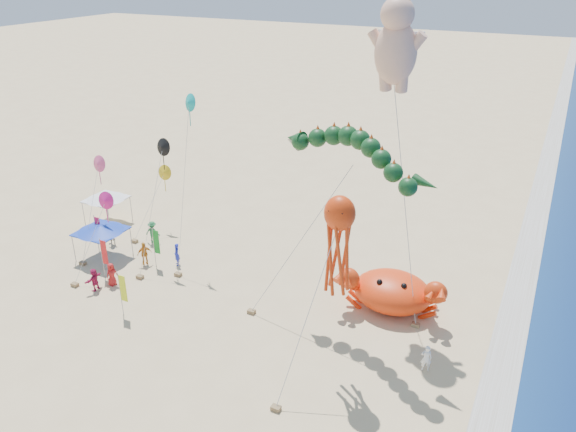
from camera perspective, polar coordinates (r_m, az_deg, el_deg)
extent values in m
plane|color=#D1B784|center=(36.45, 1.45, -11.11)|extent=(320.00, 320.00, 0.00)
plane|color=silver|center=(34.32, 20.65, -15.67)|extent=(320.00, 320.00, 0.00)
ellipsoid|color=#EF350C|center=(38.12, 10.55, -7.55)|extent=(5.77, 5.01, 2.48)
sphere|color=red|center=(37.37, 6.13, -5.96)|extent=(1.47, 1.47, 1.47)
sphere|color=black|center=(37.00, 9.13, -6.50)|extent=(0.38, 0.38, 0.38)
sphere|color=red|center=(36.19, 14.44, -7.82)|extent=(1.47, 1.47, 1.47)
sphere|color=black|center=(36.67, 11.46, -7.02)|extent=(0.38, 0.38, 0.38)
cone|color=#0F3817|center=(33.65, -0.70, 7.29)|extent=(1.37, 1.01, 1.12)
cylinder|color=#B2B2B2|center=(34.42, 1.07, -2.81)|extent=(5.90, 2.00, 10.56)
cube|color=olive|center=(37.60, -3.73, -9.66)|extent=(0.50, 0.35, 0.25)
ellipsoid|color=#EEB191|center=(34.37, 10.88, 15.96)|extent=(2.50, 2.06, 3.67)
sphere|color=#EEB191|center=(33.90, 11.07, 19.50)|extent=(1.92, 1.92, 1.92)
ellipsoid|color=red|center=(33.96, 11.22, 20.65)|extent=(1.24, 1.24, 0.87)
cylinder|color=#B2B2B2|center=(35.10, 11.80, 0.99)|extent=(3.53, 2.82, 14.72)
cube|color=olive|center=(37.22, 12.83, -10.74)|extent=(0.50, 0.35, 0.25)
ellipsoid|color=red|center=(28.49, 5.28, 0.27)|extent=(1.65, 1.48, 1.89)
cylinder|color=#B2B2B2|center=(29.32, 1.98, -10.14)|extent=(1.35, 4.72, 8.93)
cube|color=olive|center=(30.77, -1.24, -18.94)|extent=(0.50, 0.35, 0.25)
cylinder|color=gray|center=(45.98, -20.93, -3.11)|extent=(0.06, 0.06, 2.20)
cylinder|color=gray|center=(43.96, -18.18, -3.99)|extent=(0.06, 0.06, 2.20)
cylinder|color=gray|center=(47.79, -18.37, -1.62)|extent=(0.06, 0.06, 2.20)
cylinder|color=gray|center=(45.85, -15.62, -2.39)|extent=(0.06, 0.06, 2.20)
cube|color=#1333AA|center=(45.37, -18.47, -1.48)|extent=(3.27, 3.27, 0.08)
cone|color=#1333AA|center=(45.27, -18.51, -1.21)|extent=(3.60, 3.60, 0.45)
cylinder|color=gray|center=(51.74, -20.04, 0.19)|extent=(0.06, 0.06, 2.20)
cylinder|color=gray|center=(49.84, -17.75, -0.41)|extent=(0.06, 0.06, 2.20)
cylinder|color=gray|center=(53.52, -17.93, 1.33)|extent=(0.06, 0.06, 2.20)
cylinder|color=gray|center=(51.69, -15.65, 0.79)|extent=(0.06, 0.06, 2.20)
cube|color=white|center=(51.24, -18.01, 1.65)|extent=(3.07, 3.07, 0.08)
cone|color=white|center=(51.15, -18.04, 1.90)|extent=(3.38, 3.38, 0.45)
cylinder|color=gray|center=(38.13, -16.64, -7.60)|extent=(0.05, 0.05, 3.20)
cube|color=#D5EB1B|center=(37.70, -16.41, -7.08)|extent=(0.50, 0.04, 1.90)
cylinder|color=gray|center=(42.85, -18.35, -4.04)|extent=(0.05, 0.05, 3.20)
cube|color=red|center=(42.44, -18.16, -3.54)|extent=(0.50, 0.04, 1.90)
cylinder|color=gray|center=(46.65, -18.88, -1.68)|extent=(0.05, 0.05, 3.20)
cube|color=#DB1843|center=(46.25, -18.72, -1.20)|extent=(0.50, 0.04, 1.90)
cylinder|color=gray|center=(43.28, -13.45, -3.10)|extent=(0.05, 0.05, 3.20)
cube|color=#178B26|center=(42.88, -13.22, -2.59)|extent=(0.50, 0.04, 1.90)
imported|color=#26723C|center=(47.15, -13.59, -1.59)|extent=(1.33, 0.95, 1.87)
imported|color=#AD1B4C|center=(41.82, -19.06, -6.11)|extent=(0.57, 1.58, 1.68)
imported|color=#202BBB|center=(43.40, -11.23, -3.86)|extent=(0.76, 0.74, 1.77)
imported|color=silver|center=(47.67, -17.45, -1.95)|extent=(0.87, 0.73, 1.61)
imported|color=red|center=(42.01, -17.48, -5.67)|extent=(0.75, 0.96, 1.72)
imported|color=orange|center=(44.00, -14.37, -3.71)|extent=(1.03, 1.14, 1.86)
imported|color=white|center=(33.52, 13.87, -13.84)|extent=(0.72, 0.58, 1.70)
cone|color=black|center=(41.48, -12.65, 6.84)|extent=(1.30, 0.51, 1.32)
cylinder|color=#B2B2B2|center=(41.83, -13.07, 0.38)|extent=(0.55, 3.04, 8.74)
cube|color=olive|center=(42.67, -13.49, -5.80)|extent=(0.50, 0.35, 0.25)
cone|color=gold|center=(48.26, -12.49, 4.32)|extent=(1.30, 0.51, 1.32)
cylinder|color=#B2B2B2|center=(47.95, -13.08, 0.97)|extent=(0.54, 3.04, 4.70)
cube|color=olive|center=(47.77, -13.68, -2.33)|extent=(0.50, 0.35, 0.25)
cone|color=#0EA09F|center=(41.09, -10.04, 11.29)|extent=(1.30, 0.51, 1.32)
cylinder|color=#B2B2B2|center=(41.61, -10.35, 2.77)|extent=(0.55, 3.04, 11.77)
cube|color=olive|center=(42.98, -10.65, -5.28)|extent=(0.50, 0.35, 0.25)
cone|color=#CF1779|center=(41.82, -18.10, 1.48)|extent=(1.30, 0.51, 1.32)
cylinder|color=#B2B2B2|center=(41.87, -18.73, -2.85)|extent=(0.55, 3.04, 5.44)
cube|color=olive|center=(42.12, -19.38, -7.05)|extent=(0.50, 0.35, 0.25)
cone|color=#E14B82|center=(45.37, -18.73, 5.05)|extent=(1.30, 0.51, 1.32)
cylinder|color=#B2B2B2|center=(45.48, -19.20, 0.28)|extent=(0.55, 3.04, 6.78)
cube|color=olive|center=(45.87, -19.67, -4.35)|extent=(0.50, 0.35, 0.25)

